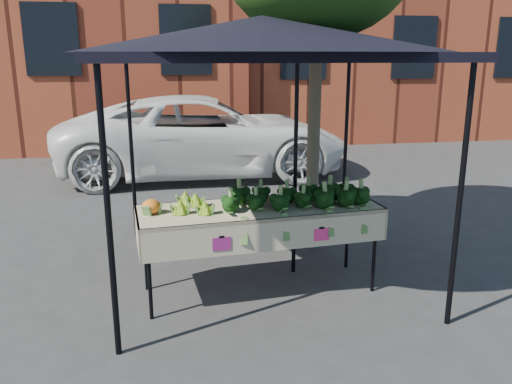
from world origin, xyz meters
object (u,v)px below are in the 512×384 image
street_tree (316,68)px  vehicle (202,28)px  canopy (262,151)px  table (259,249)px

street_tree → vehicle: bearing=103.0°
canopy → vehicle: vehicle is taller
table → street_tree: 2.27m
table → vehicle: size_ratio=0.43×
street_tree → table: bearing=-127.2°
canopy → vehicle: size_ratio=0.55×
table → canopy: bearing=77.1°
vehicle → street_tree: bearing=-166.9°
street_tree → canopy: bearing=-139.0°
vehicle → table: bearing=-178.5°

